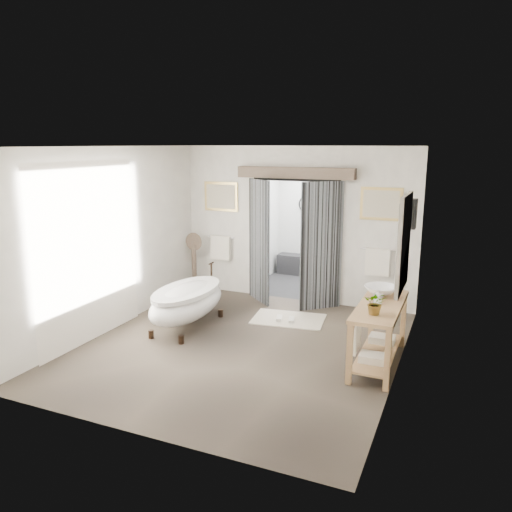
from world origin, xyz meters
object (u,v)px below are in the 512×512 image
at_px(clawfoot_tub, 187,301).
at_px(vanity, 377,329).
at_px(rug, 288,319).
at_px(basin, 381,291).

relative_size(clawfoot_tub, vanity, 1.15).
xyz_separation_m(clawfoot_tub, rug, (1.40, 0.98, -0.43)).
distance_m(rug, basin, 2.06).
relative_size(vanity, basin, 3.51).
relative_size(rug, basin, 2.64).
bearing_deg(clawfoot_tub, vanity, -3.80).
distance_m(clawfoot_tub, basin, 3.08).
bearing_deg(basin, vanity, -62.15).
distance_m(clawfoot_tub, rug, 1.76).
bearing_deg(vanity, rug, 144.70).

